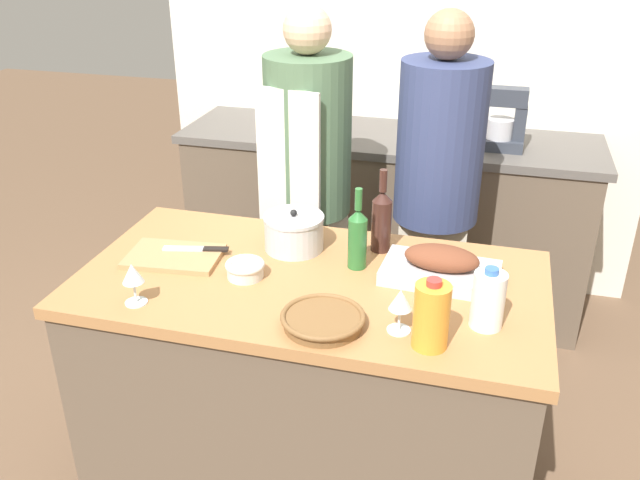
{
  "coord_description": "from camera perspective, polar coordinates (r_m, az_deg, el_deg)",
  "views": [
    {
      "loc": [
        0.53,
        -1.83,
        1.96
      ],
      "look_at": [
        0.0,
        0.12,
        0.97
      ],
      "focal_mm": 38.0,
      "sensor_mm": 36.0,
      "label": 1
    }
  ],
  "objects": [
    {
      "name": "kitchen_island",
      "position": [
        2.43,
        -0.74,
        -12.31
      ],
      "size": [
        1.5,
        0.79,
        0.89
      ],
      "color": "brown",
      "rests_on": "ground_plane"
    },
    {
      "name": "back_counter",
      "position": [
        3.63,
        5.46,
        1.8
      ],
      "size": [
        2.1,
        0.6,
        0.93
      ],
      "color": "brown",
      "rests_on": "ground_plane"
    },
    {
      "name": "back_wall",
      "position": [
        3.72,
        6.99,
        15.43
      ],
      "size": [
        2.6,
        0.1,
        2.55
      ],
      "color": "silver",
      "rests_on": "ground_plane"
    },
    {
      "name": "roasting_pan",
      "position": [
        2.19,
        10.14,
        -2.25
      ],
      "size": [
        0.38,
        0.24,
        0.12
      ],
      "color": "#BCBCC1",
      "rests_on": "kitchen_island"
    },
    {
      "name": "wicker_basket",
      "position": [
        1.93,
        0.24,
        -6.72
      ],
      "size": [
        0.24,
        0.24,
        0.04
      ],
      "color": "brown",
      "rests_on": "kitchen_island"
    },
    {
      "name": "cutting_board",
      "position": [
        2.35,
        -12.18,
        -1.36
      ],
      "size": [
        0.33,
        0.24,
        0.02
      ],
      "color": "#AD7F51",
      "rests_on": "kitchen_island"
    },
    {
      "name": "stock_pot",
      "position": [
        2.35,
        -2.21,
        0.66
      ],
      "size": [
        0.21,
        0.21,
        0.15
      ],
      "color": "#B7B7BC",
      "rests_on": "kitchen_island"
    },
    {
      "name": "mixing_bowl",
      "position": [
        2.19,
        -6.33,
        -2.41
      ],
      "size": [
        0.13,
        0.13,
        0.05
      ],
      "color": "beige",
      "rests_on": "kitchen_island"
    },
    {
      "name": "juice_jug",
      "position": [
        1.84,
        9.36,
        -6.3
      ],
      "size": [
        0.1,
        0.1,
        0.21
      ],
      "color": "orange",
      "rests_on": "kitchen_island"
    },
    {
      "name": "milk_jug",
      "position": [
        1.96,
        13.98,
        -4.9
      ],
      "size": [
        0.09,
        0.09,
        0.19
      ],
      "color": "white",
      "rests_on": "kitchen_island"
    },
    {
      "name": "wine_bottle_green",
      "position": [
        2.32,
        5.2,
        1.76
      ],
      "size": [
        0.07,
        0.07,
        0.3
      ],
      "color": "#381E19",
      "rests_on": "kitchen_island"
    },
    {
      "name": "wine_bottle_dark",
      "position": [
        2.2,
        3.18,
        0.27
      ],
      "size": [
        0.06,
        0.06,
        0.28
      ],
      "color": "#28662D",
      "rests_on": "kitchen_island"
    },
    {
      "name": "wine_glass_left",
      "position": [
        1.89,
        6.78,
        -5.19
      ],
      "size": [
        0.07,
        0.07,
        0.13
      ],
      "color": "silver",
      "rests_on": "kitchen_island"
    },
    {
      "name": "wine_glass_right",
      "position": [
        2.08,
        -15.5,
        -2.89
      ],
      "size": [
        0.07,
        0.07,
        0.13
      ],
      "color": "silver",
      "rests_on": "kitchen_island"
    },
    {
      "name": "knife_chef",
      "position": [
        2.36,
        -10.24,
        -0.74
      ],
      "size": [
        0.23,
        0.08,
        0.01
      ],
      "color": "#B7B7BC",
      "rests_on": "cutting_board"
    },
    {
      "name": "stand_mixer",
      "position": [
        3.32,
        15.4,
        9.37
      ],
      "size": [
        0.18,
        0.14,
        0.29
      ],
      "color": "#333842",
      "rests_on": "back_counter"
    },
    {
      "name": "condiment_bottle_tall",
      "position": [
        3.3,
        11.91,
        8.71
      ],
      "size": [
        0.06,
        0.06,
        0.16
      ],
      "color": "maroon",
      "rests_on": "back_counter"
    },
    {
      "name": "condiment_bottle_short",
      "position": [
        3.62,
        1.3,
        10.98
      ],
      "size": [
        0.05,
        0.05,
        0.18
      ],
      "color": "maroon",
      "rests_on": "back_counter"
    },
    {
      "name": "condiment_bottle_extra",
      "position": [
        3.45,
        1.08,
        10.03
      ],
      "size": [
        0.06,
        0.06,
        0.16
      ],
      "color": "#332D28",
      "rests_on": "back_counter"
    },
    {
      "name": "person_cook_aproned",
      "position": [
        2.88,
        -1.01,
        4.66
      ],
      "size": [
        0.36,
        0.38,
        1.63
      ],
      "rotation": [
        0.0,
        0.0,
        -0.21
      ],
      "color": "beige",
      "rests_on": "ground_plane"
    },
    {
      "name": "person_cook_guest",
      "position": [
        2.85,
        9.78,
        4.0
      ],
      "size": [
        0.35,
        0.35,
        1.63
      ],
      "rotation": [
        0.0,
        0.0,
        0.05
      ],
      "color": "beige",
      "rests_on": "ground_plane"
    }
  ]
}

